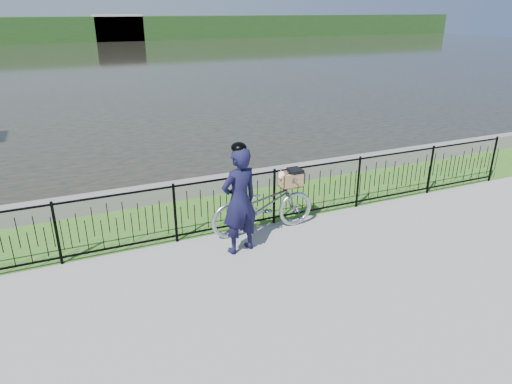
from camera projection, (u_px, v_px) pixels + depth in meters
name	position (u px, v px, depth m)	size (l,w,h in m)	color
ground	(261.00, 272.00, 7.52)	(120.00, 120.00, 0.00)	gray
grass_strip	(211.00, 212.00, 9.73)	(60.00, 2.00, 0.01)	#3A6C22
water	(88.00, 63.00, 35.55)	(120.00, 120.00, 0.00)	#27261E
quay_wall	(197.00, 188.00, 10.50)	(60.00, 0.30, 0.40)	slate
fence	(227.00, 205.00, 8.66)	(14.00, 0.06, 1.15)	black
far_treeline	(68.00, 29.00, 57.92)	(120.00, 6.00, 3.00)	#22471B
far_building_right	(118.00, 28.00, 58.83)	(6.00, 3.00, 3.20)	#AC9B8A
bicycle_rig	(263.00, 204.00, 8.71)	(2.09, 0.73, 1.20)	#A6ABB2
cyclist	(239.00, 200.00, 7.83)	(0.79, 0.61, 1.99)	black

